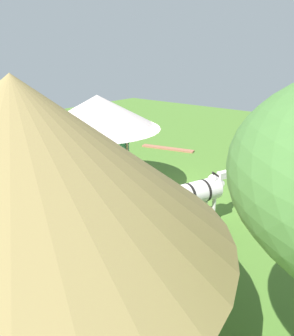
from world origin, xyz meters
The scene contains 14 objects.
ground_plane centered at (0.00, 0.00, 0.00)m, with size 36.00×36.00×0.00m, color #49732A.
thatched_hut centered at (-1.74, 6.17, 2.48)m, with size 6.00×6.00×4.48m.
shade_umbrella centered at (2.08, 1.38, 2.90)m, with size 4.14×4.14×3.45m.
patio_dining_table centered at (2.08, 1.38, 0.65)m, with size 1.41×1.09×0.74m.
patio_chair_west_end centered at (1.15, 0.68, 0.52)m, with size 0.60×0.60×0.90m.
patio_chair_near_hut centered at (3.05, 0.73, 0.52)m, with size 0.59×0.60×0.90m.
patio_chair_near_lawn centered at (2.12, 2.55, 0.52)m, with size 0.45×0.43×0.90m.
guest_beside_umbrella centered at (2.66, -0.43, 0.98)m, with size 0.56×0.34×1.63m.
guest_behind_table centered at (0.71, 2.36, 0.99)m, with size 0.57×0.32×1.64m.
standing_watcher centered at (-1.56, -2.48, 1.00)m, with size 0.42×0.52×1.66m.
striped_lounge_chair centered at (0.23, 0.06, 0.25)m, with size 0.66×0.88×0.63m.
zebra_nearest_camera centered at (-1.68, 1.14, 1.01)m, with size 1.09×2.01×1.55m.
zebra_by_umbrella centered at (-3.42, -0.62, 0.99)m, with size 1.75×1.52×1.53m.
brick_patio_kerb centered at (3.41, -4.45, 0.04)m, with size 2.80×0.36×0.08m, color #9D6147.
Camera 1 is at (-5.62, 8.17, 4.71)m, focal length 33.07 mm.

